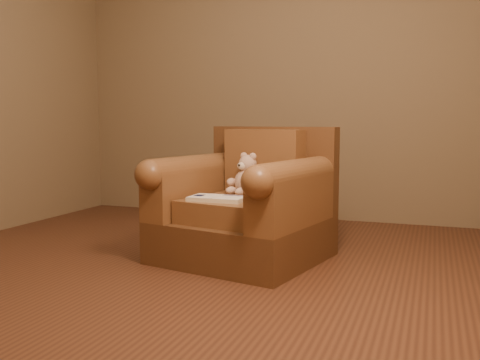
% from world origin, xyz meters
% --- Properties ---
extents(floor, '(4.00, 4.00, 0.00)m').
position_xyz_m(floor, '(0.00, 0.00, 0.00)').
color(floor, '#57301D').
rests_on(floor, ground).
extents(armchair, '(1.17, 1.13, 0.90)m').
position_xyz_m(armchair, '(0.30, 0.36, 0.35)').
color(armchair, '#56351C').
rests_on(armchair, floor).
extents(teddy_bear, '(0.22, 0.25, 0.30)m').
position_xyz_m(teddy_bear, '(0.26, 0.45, 0.54)').
color(teddy_bear, '#CBA58E').
rests_on(teddy_bear, armchair).
extents(guidebook, '(0.36, 0.22, 0.03)m').
position_xyz_m(guidebook, '(0.19, 0.11, 0.44)').
color(guidebook, beige).
rests_on(guidebook, armchair).
extents(side_table, '(0.38, 0.38, 0.53)m').
position_xyz_m(side_table, '(0.56, 0.95, 0.28)').
color(side_table, gold).
rests_on(side_table, floor).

